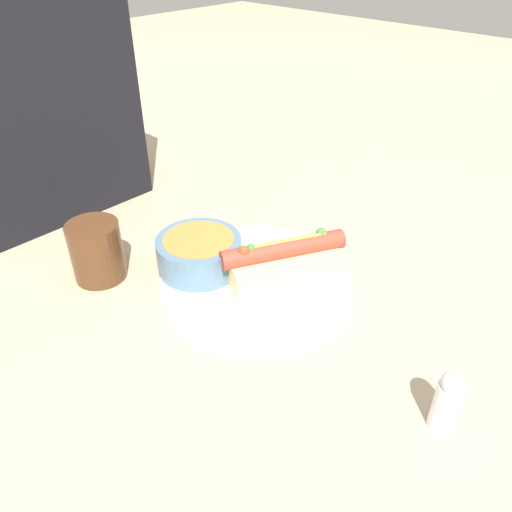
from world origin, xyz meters
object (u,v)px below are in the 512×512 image
(spoon, at_px, (239,280))
(salt_shaker, at_px, (448,401))
(drinking_glass, at_px, (97,251))
(hot_dog, at_px, (283,262))
(seated_diner, at_px, (36,95))
(soup_bowl, at_px, (199,252))

(spoon, xyz_separation_m, salt_shaker, (-0.02, -0.31, 0.02))
(drinking_glass, relative_size, salt_shaker, 1.13)
(hot_dog, height_order, salt_shaker, hot_dog)
(spoon, bearing_deg, seated_diner, 49.97)
(drinking_glass, xyz_separation_m, seated_diner, (0.07, 0.24, 0.16))
(hot_dog, bearing_deg, seated_diner, 129.92)
(hot_dog, xyz_separation_m, soup_bowl, (-0.06, 0.10, 0.00))
(spoon, height_order, drinking_glass, drinking_glass)
(hot_dog, xyz_separation_m, drinking_glass, (-0.17, 0.21, 0.00))
(spoon, relative_size, seated_diner, 0.28)
(hot_dog, distance_m, salt_shaker, 0.28)
(soup_bowl, xyz_separation_m, spoon, (0.01, -0.07, -0.02))
(hot_dog, relative_size, salt_shaker, 2.21)
(soup_bowl, bearing_deg, seated_diner, 95.14)
(soup_bowl, height_order, salt_shaker, salt_shaker)
(soup_bowl, height_order, drinking_glass, drinking_glass)
(soup_bowl, relative_size, salt_shaker, 1.57)
(hot_dog, distance_m, drinking_glass, 0.27)
(hot_dog, height_order, drinking_glass, drinking_glass)
(soup_bowl, distance_m, salt_shaker, 0.38)
(salt_shaker, bearing_deg, hot_dog, 76.44)
(spoon, bearing_deg, salt_shaker, -138.86)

